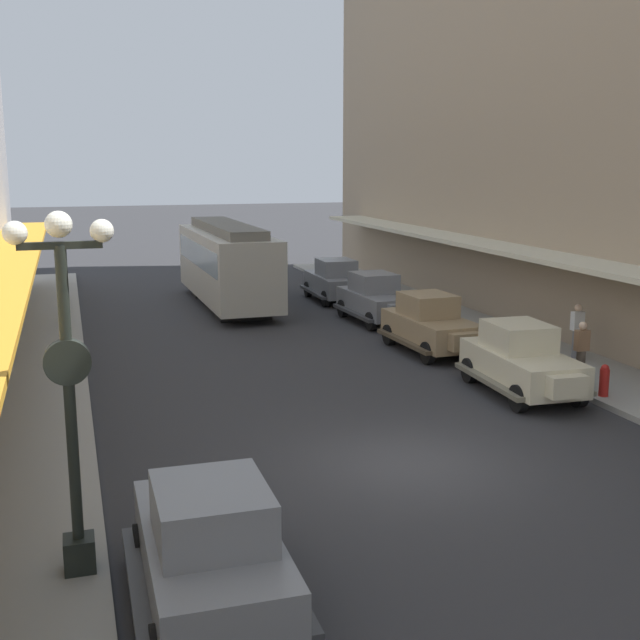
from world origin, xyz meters
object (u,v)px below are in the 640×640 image
(parked_car_2, at_px, (376,297))
(lamp_post_with_clock, at_px, (69,380))
(parked_car_1, at_px, (521,358))
(pedestrian_1, at_px, (581,351))
(fire_hydrant, at_px, (604,380))
(pedestrian_2, at_px, (577,330))
(parked_car_3, at_px, (430,323))
(parked_car_4, at_px, (210,544))
(parked_car_0, at_px, (335,279))
(pedestrian_0, at_px, (64,300))
(streetcar, at_px, (227,261))

(parked_car_2, height_order, lamp_post_with_clock, lamp_post_with_clock)
(parked_car_1, distance_m, pedestrian_1, 1.87)
(fire_hydrant, relative_size, pedestrian_2, 0.50)
(parked_car_3, bearing_deg, parked_car_4, -126.11)
(parked_car_3, xyz_separation_m, pedestrian_2, (3.58, -2.60, 0.05))
(parked_car_3, bearing_deg, lamp_post_with_clock, -133.95)
(parked_car_0, bearing_deg, pedestrian_1, -82.43)
(pedestrian_0, bearing_deg, parked_car_3, -34.23)
(parked_car_4, xyz_separation_m, lamp_post_with_clock, (-1.67, 1.34, 2.04))
(parked_car_0, relative_size, parked_car_3, 0.99)
(parked_car_0, xyz_separation_m, parked_car_1, (0.09, -14.87, 0.00))
(streetcar, bearing_deg, fire_hydrant, -68.62)
(pedestrian_2, bearing_deg, pedestrian_0, 145.33)
(parked_car_2, bearing_deg, parked_car_1, -89.39)
(lamp_post_with_clock, relative_size, fire_hydrant, 6.29)
(parked_car_2, height_order, streetcar, streetcar)
(parked_car_0, distance_m, streetcar, 4.77)
(parked_car_3, xyz_separation_m, pedestrian_0, (-11.08, 7.54, 0.07))
(parked_car_4, bearing_deg, parked_car_0, 67.44)
(lamp_post_with_clock, xyz_separation_m, pedestrian_2, (14.49, 8.71, -2.00))
(pedestrian_1, relative_size, pedestrian_2, 1.00)
(parked_car_2, relative_size, lamp_post_with_clock, 0.84)
(pedestrian_0, bearing_deg, pedestrian_1, -43.34)
(parked_car_2, relative_size, streetcar, 0.45)
(parked_car_0, relative_size, parked_car_1, 0.99)
(parked_car_1, bearing_deg, parked_car_3, 92.60)
(lamp_post_with_clock, distance_m, pedestrian_0, 18.96)
(pedestrian_0, bearing_deg, lamp_post_with_clock, -89.47)
(parked_car_4, relative_size, lamp_post_with_clock, 0.83)
(fire_hydrant, bearing_deg, parked_car_0, 96.06)
(lamp_post_with_clock, bearing_deg, parked_car_4, -38.72)
(parked_car_0, distance_m, pedestrian_2, 12.96)
(fire_hydrant, relative_size, pedestrian_1, 0.50)
(streetcar, bearing_deg, parked_car_4, -101.69)
(parked_car_2, distance_m, parked_car_3, 4.99)
(parked_car_1, bearing_deg, lamp_post_with_clock, -150.35)
(parked_car_0, bearing_deg, lamp_post_with_clock, -117.50)
(pedestrian_0, xyz_separation_m, pedestrian_2, (14.66, -10.14, -0.02))
(parked_car_1, bearing_deg, pedestrian_1, 2.42)
(pedestrian_1, bearing_deg, fire_hydrant, -100.63)
(parked_car_2, xyz_separation_m, parked_car_3, (-0.12, -4.99, 0.00))
(parked_car_2, bearing_deg, pedestrian_1, -78.69)
(parked_car_4, bearing_deg, pedestrian_1, 34.41)
(parked_car_2, distance_m, lamp_post_with_clock, 19.79)
(pedestrian_1, bearing_deg, pedestrian_2, 57.11)
(parked_car_3, distance_m, parked_car_4, 15.67)
(pedestrian_0, relative_size, pedestrian_1, 1.02)
(pedestrian_1, height_order, pedestrian_2, same)
(parked_car_1, distance_m, parked_car_2, 9.97)
(streetcar, distance_m, lamp_post_with_clock, 22.32)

